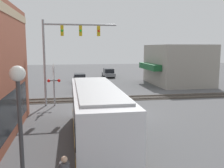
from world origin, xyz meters
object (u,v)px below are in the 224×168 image
Objects in this scene: crossing_signal at (54,81)px; streetlamp at (21,133)px; parked_car_white at (82,86)px; parked_car_black at (80,78)px; city_bus at (96,111)px; parked_car_grey at (108,73)px.

crossing_signal is 15.63m from streetlamp.
parked_car_black is (7.58, 0.00, -0.03)m from parked_car_white.
city_bus is 2.15× the size of parked_car_grey.
city_bus reaches higher than parked_car_white.
city_bus is 16.54m from parked_car_white.
city_bus is at bearing -162.74° from crossing_signal.
crossing_signal reaches higher than city_bus.
parked_car_black is at bearing -0.00° from city_bus.
parked_car_white is at bearing -180.00° from parked_car_black.
parked_car_grey is (6.27, -5.40, 0.07)m from parked_car_black.
parked_car_white is 0.91× the size of parked_car_grey.
parked_car_grey is (13.85, -5.40, 0.04)m from parked_car_white.
parked_car_white is (7.32, -2.85, -1.62)m from crossing_signal.
streetlamp is 23.22m from parked_car_white.
parked_car_white is (22.94, -2.84, -2.17)m from streetlamp.
parked_car_black is (30.52, -2.84, -2.20)m from streetlamp.
parked_car_grey is (21.17, -8.25, -1.58)m from crossing_signal.
streetlamp is (-6.44, 2.84, 1.14)m from city_bus.
crossing_signal is at bearing 0.04° from streetlamp.
parked_car_black is 1.00× the size of parked_car_grey.
city_bus is at bearing -23.83° from streetlamp.
crossing_signal is 0.87× the size of parked_car_white.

